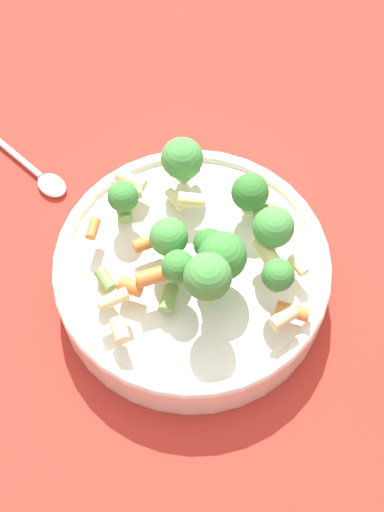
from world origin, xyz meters
name	(u,v)px	position (x,y,z in m)	size (l,w,h in m)	color
ground_plane	(192,285)	(0.00, 0.00, 0.00)	(3.00, 3.00, 0.00)	#B72D23
bowl	(192,272)	(0.00, 0.00, 0.03)	(0.26, 0.26, 0.05)	silver
pasta_salad	(207,233)	(0.01, 0.01, 0.09)	(0.22, 0.21, 0.08)	#8CB766
spoon	(31,168)	(-0.21, 0.09, 0.01)	(0.15, 0.09, 0.01)	silver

